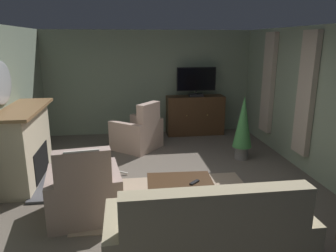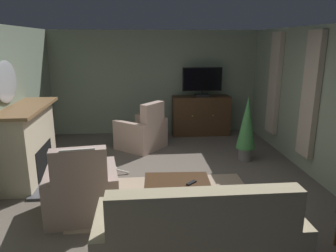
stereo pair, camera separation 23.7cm
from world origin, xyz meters
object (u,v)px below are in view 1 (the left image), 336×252
object	(u,v)px
wall_mirror_oval	(2,83)
sofa_floral	(208,241)
coffee_table	(180,184)
armchair_in_far_corner	(138,134)
armchair_angled_to_table	(85,194)
cat	(103,170)
tv_cabinet	(195,116)
television	(196,81)
potted_plant_small_fern_corner	(243,125)
tv_remote	(194,182)
fireplace	(26,146)

from	to	relation	value
wall_mirror_oval	sofa_floral	xyz separation A→B (m)	(2.70, -2.58, -1.34)
coffee_table	armchair_in_far_corner	size ratio (longest dim) A/B	0.76
sofa_floral	armchair_angled_to_table	world-z (taller)	armchair_angled_to_table
armchair_angled_to_table	cat	xyz separation A→B (m)	(0.16, 1.36, -0.24)
tv_cabinet	armchair_in_far_corner	world-z (taller)	armchair_in_far_corner
television	potted_plant_small_fern_corner	world-z (taller)	television
armchair_in_far_corner	potted_plant_small_fern_corner	distance (m)	2.26
tv_remote	coffee_table	bearing A→B (deg)	-75.63
fireplace	potted_plant_small_fern_corner	bearing A→B (deg)	7.01
fireplace	tv_cabinet	world-z (taller)	fireplace
television	armchair_angled_to_table	size ratio (longest dim) A/B	0.90
potted_plant_small_fern_corner	armchair_angled_to_table	bearing A→B (deg)	-147.78
television	coffee_table	size ratio (longest dim) A/B	1.04
potted_plant_small_fern_corner	coffee_table	bearing A→B (deg)	-131.36
armchair_in_far_corner	tv_remote	bearing A→B (deg)	-77.58
sofa_floral	wall_mirror_oval	bearing A→B (deg)	136.29
potted_plant_small_fern_corner	tv_remote	bearing A→B (deg)	-126.14
tv_remote	armchair_in_far_corner	bearing A→B (deg)	-120.09
coffee_table	armchair_angled_to_table	distance (m)	1.30
fireplace	potted_plant_small_fern_corner	distance (m)	4.00
cat	television	bearing A→B (deg)	46.36
fireplace	armchair_in_far_corner	size ratio (longest dim) A/B	1.47
armchair_in_far_corner	potted_plant_small_fern_corner	xyz separation A→B (m)	(2.03, -0.93, 0.36)
fireplace	tv_remote	xyz separation A→B (m)	(2.57, -1.43, -0.16)
wall_mirror_oval	potted_plant_small_fern_corner	size ratio (longest dim) A/B	0.69
fireplace	wall_mirror_oval	world-z (taller)	wall_mirror_oval
coffee_table	fireplace	bearing A→B (deg)	151.23
wall_mirror_oval	armchair_in_far_corner	xyz separation A→B (m)	(2.19, 1.42, -1.34)
armchair_angled_to_table	potted_plant_small_fern_corner	world-z (taller)	potted_plant_small_fern_corner
armchair_angled_to_table	tv_cabinet	bearing A→B (deg)	57.71
wall_mirror_oval	armchair_angled_to_table	size ratio (longest dim) A/B	0.82
tv_cabinet	armchair_angled_to_table	size ratio (longest dim) A/B	1.33
wall_mirror_oval	armchair_angled_to_table	xyz separation A→B (m)	(1.33, -1.33, -1.35)
sofa_floral	tv_remote	bearing A→B (deg)	84.52
sofa_floral	armchair_angled_to_table	distance (m)	1.86
tv_cabinet	tv_remote	world-z (taller)	tv_cabinet
armchair_in_far_corner	cat	distance (m)	1.57
potted_plant_small_fern_corner	cat	xyz separation A→B (m)	(-2.72, -0.46, -0.61)
armchair_angled_to_table	wall_mirror_oval	bearing A→B (deg)	135.11
wall_mirror_oval	television	world-z (taller)	wall_mirror_oval
sofa_floral	tv_cabinet	bearing A→B (deg)	78.95
potted_plant_small_fern_corner	cat	distance (m)	2.83
fireplace	television	bearing A→B (deg)	34.09
armchair_in_far_corner	armchair_angled_to_table	distance (m)	2.88
fireplace	tv_remote	size ratio (longest dim) A/B	10.50
television	fireplace	bearing A→B (deg)	-145.91
fireplace	potted_plant_small_fern_corner	xyz separation A→B (m)	(3.97, 0.49, 0.09)
tv_remote	armchair_angled_to_table	bearing A→B (deg)	-46.42
sofa_floral	potted_plant_small_fern_corner	distance (m)	3.44
wall_mirror_oval	coffee_table	size ratio (longest dim) A/B	0.95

